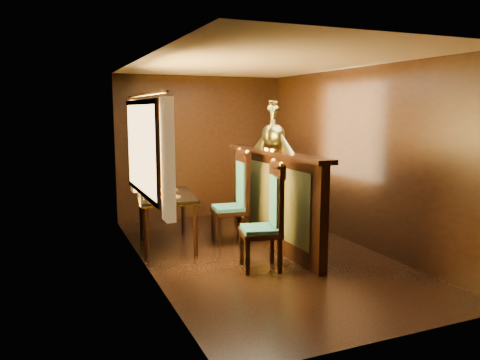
% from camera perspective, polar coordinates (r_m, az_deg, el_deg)
% --- Properties ---
extents(ground, '(5.00, 5.00, 0.00)m').
position_cam_1_polar(ground, '(6.31, 2.56, -9.13)').
color(ground, black).
rests_on(ground, ground).
extents(room_shell, '(3.04, 5.04, 2.52)m').
position_cam_1_polar(room_shell, '(6.00, 1.85, 5.37)').
color(room_shell, black).
rests_on(room_shell, ground).
extents(partition, '(0.26, 2.70, 1.36)m').
position_cam_1_polar(partition, '(6.53, 4.02, -2.07)').
color(partition, black).
rests_on(partition, ground).
extents(dining_table, '(0.94, 1.37, 0.95)m').
position_cam_1_polar(dining_table, '(6.62, -9.06, -2.29)').
color(dining_table, black).
rests_on(dining_table, ground).
extents(chair_left, '(0.57, 0.59, 1.33)m').
position_cam_1_polar(chair_left, '(5.63, 3.73, -4.02)').
color(chair_left, black).
rests_on(chair_left, ground).
extents(chair_right, '(0.54, 0.57, 1.36)m').
position_cam_1_polar(chair_right, '(6.76, -0.27, -1.70)').
color(chair_right, black).
rests_on(chair_right, ground).
extents(peacock_left, '(0.21, 0.57, 0.68)m').
position_cam_1_polar(peacock_left, '(6.36, 4.45, 6.61)').
color(peacock_left, '#1A4E35').
rests_on(peacock_left, partition).
extents(peacock_right, '(0.21, 0.56, 0.67)m').
position_cam_1_polar(peacock_right, '(6.53, 3.69, 6.62)').
color(peacock_right, '#1A4E35').
rests_on(peacock_right, partition).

